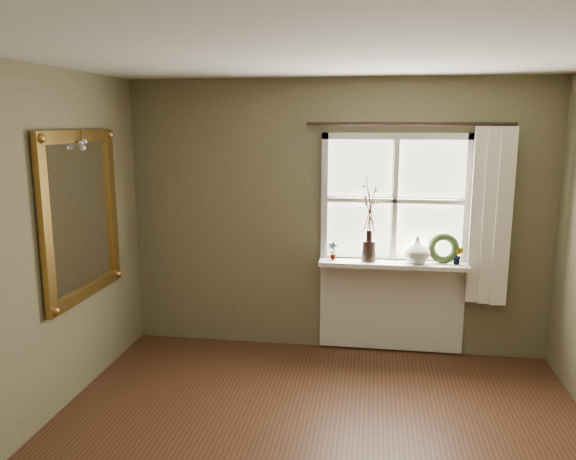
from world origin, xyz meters
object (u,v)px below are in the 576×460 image
(cream_vase, at_px, (417,250))
(wreath, at_px, (443,251))
(dark_jug, at_px, (369,251))
(gilt_mirror, at_px, (81,215))

(cream_vase, relative_size, wreath, 0.88)
(dark_jug, bearing_deg, cream_vase, 0.00)
(cream_vase, relative_size, gilt_mirror, 0.18)
(cream_vase, bearing_deg, gilt_mirror, -159.93)
(wreath, bearing_deg, gilt_mirror, -152.71)
(wreath, bearing_deg, cream_vase, -162.50)
(wreath, height_order, gilt_mirror, gilt_mirror)
(gilt_mirror, bearing_deg, cream_vase, 20.07)
(cream_vase, height_order, wreath, wreath)
(cream_vase, bearing_deg, dark_jug, 180.00)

